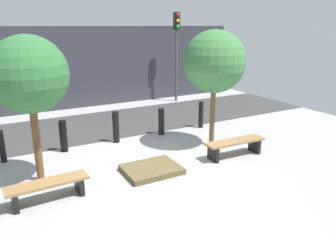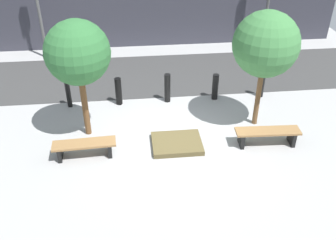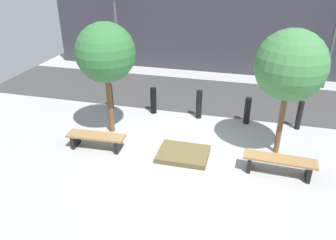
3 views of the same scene
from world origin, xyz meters
The scene contains 14 objects.
ground_plane centered at (0.00, 0.00, 0.00)m, with size 18.00×18.00×0.00m, color #9A9A9A.
road_strip centered at (0.00, 4.44, 0.01)m, with size 18.00×3.63×0.01m, color #373737.
building_facade centered at (0.00, 7.69, 1.78)m, with size 16.20×0.50×3.55m, color #33333D.
bench_left centered at (-2.53, -0.36, 0.32)m, with size 1.70×0.53×0.44m.
bench_right centered at (2.53, -0.36, 0.34)m, with size 1.82×0.53×0.48m.
planter_bed centered at (0.00, -0.16, 0.07)m, with size 1.39×1.10×0.14m, color brown.
tree_behind_left_bench centered at (-2.53, 0.74, 2.54)m, with size 1.74×1.74×3.42m.
tree_behind_right_bench centered at (2.53, 0.74, 2.56)m, with size 1.84×1.84×3.49m.
bollard_far_left centered at (-3.24, 2.37, 0.45)m, with size 0.16×0.16×0.90m, color black.
bollard_left centered at (-1.62, 2.37, 0.47)m, with size 0.21×0.21×0.94m, color black.
bollard_center centered at (0.00, 2.37, 0.50)m, with size 0.20×0.20×1.00m, color black.
bollard_right centered at (1.62, 2.37, 0.45)m, with size 0.21×0.21×0.91m, color black.
bollard_far_right centered at (3.24, 2.37, 0.48)m, with size 0.18×0.18×0.96m, color black.
traffic_light_mid_west centered at (4.65, 6.54, 2.85)m, with size 0.28×0.27×4.17m.
Camera 1 is at (-3.33, -7.03, 3.60)m, focal length 35.00 mm.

